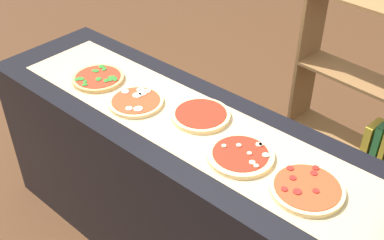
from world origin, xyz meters
The scene contains 8 objects.
counter centered at (0.00, 0.00, 0.47)m, with size 2.43×0.67×0.95m, color black.
parchment_paper centered at (0.00, 0.00, 0.95)m, with size 2.08×0.44×0.00m, color tan.
pizza_spinach_0 centered at (-0.63, -0.04, 0.96)m, with size 0.27×0.27×0.03m.
pizza_mozzarella_1 centered at (-0.32, -0.06, 0.96)m, with size 0.27×0.27×0.03m.
pizza_plain_2 centered at (0.00, 0.06, 0.96)m, with size 0.28×0.28×0.02m.
pizza_mushroom_3 centered at (0.32, -0.05, 0.96)m, with size 0.29×0.29×0.03m.
pizza_pepperoni_4 centered at (0.63, -0.04, 0.96)m, with size 0.29×0.29×0.03m.
bookshelf centered at (0.52, 0.99, 0.63)m, with size 0.81×0.30×1.34m.
Camera 1 is at (1.17, -1.33, 2.26)m, focal length 44.16 mm.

